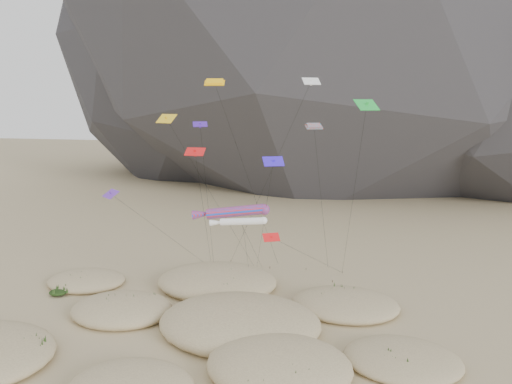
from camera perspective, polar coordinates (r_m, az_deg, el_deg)
ground at (r=49.90m, az=-6.72°, el=-17.45°), size 500.00×500.00×0.00m
dunes at (r=53.66m, az=-7.13°, el=-14.60°), size 51.04×36.23×3.70m
dune_grass at (r=52.83m, az=-7.02°, el=-14.82°), size 41.43×28.80×1.53m
kite_stakes at (r=70.49m, az=1.57°, el=-8.87°), size 18.14×5.18×0.30m
rainbow_tube_kite at (r=56.21m, az=-2.68°, el=-2.28°), size 8.76×15.05×11.99m
white_tube_kite at (r=51.13m, az=-1.89°, el=-3.41°), size 6.02×15.84×11.71m
orange_parafoil at (r=58.19m, az=-4.62°, el=12.00°), size 6.14×14.07×25.85m
multi_parafoil at (r=55.64m, az=6.69°, el=7.08°), size 2.03×14.48×20.95m
delta_kites at (r=53.99m, az=-1.69°, el=5.00°), size 31.06×22.73×25.87m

